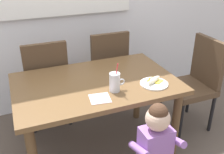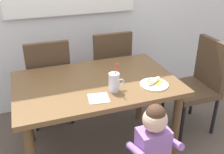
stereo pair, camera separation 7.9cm
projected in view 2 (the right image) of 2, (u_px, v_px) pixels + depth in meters
name	position (u px, v px, depth m)	size (l,w,h in m)	color
ground_plane	(98.00, 149.00, 2.52)	(24.00, 24.00, 0.00)	brown
dining_table	(96.00, 92.00, 2.24)	(1.35, 0.87, 0.74)	brown
dining_chair_left	(49.00, 78.00, 2.70)	(0.44, 0.45, 0.96)	#4C3826
dining_chair_right	(109.00, 66.00, 2.96)	(0.44, 0.44, 0.96)	#4C3826
dining_chair_far	(199.00, 81.00, 2.64)	(0.44, 0.44, 0.96)	#4C3826
toddler_standing	(153.00, 143.00, 1.81)	(0.33, 0.24, 0.84)	#3F4760
milk_cup	(114.00, 83.00, 2.01)	(0.13, 0.09, 0.25)	silver
snack_plate	(154.00, 85.00, 2.12)	(0.23, 0.23, 0.01)	white
peeled_banana	(154.00, 81.00, 2.13)	(0.18, 0.14, 0.07)	#F4EAC6
paper_napkin	(99.00, 98.00, 1.94)	(0.15, 0.15, 0.00)	silver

